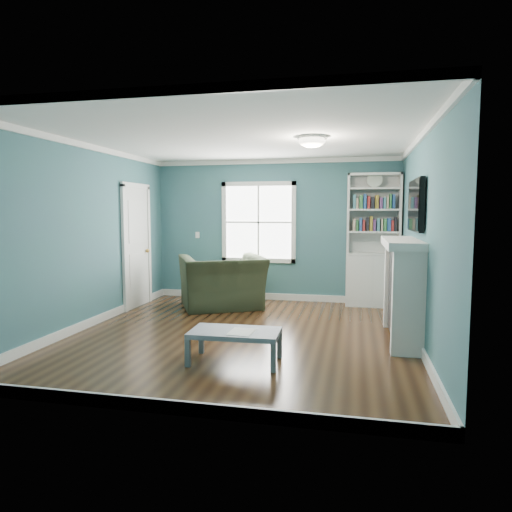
# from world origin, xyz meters

# --- Properties ---
(floor) EXTENTS (5.00, 5.00, 0.00)m
(floor) POSITION_xyz_m (0.00, 0.00, 0.00)
(floor) COLOR black
(floor) RESTS_ON ground
(room_walls) EXTENTS (5.00, 5.00, 5.00)m
(room_walls) POSITION_xyz_m (0.00, 0.00, 1.58)
(room_walls) COLOR #386F6F
(room_walls) RESTS_ON ground
(trim) EXTENTS (4.50, 5.00, 2.60)m
(trim) POSITION_xyz_m (0.00, 0.00, 1.24)
(trim) COLOR white
(trim) RESTS_ON ground
(window) EXTENTS (1.40, 0.06, 1.50)m
(window) POSITION_xyz_m (-0.30, 2.49, 1.45)
(window) COLOR white
(window) RESTS_ON room_walls
(bookshelf) EXTENTS (0.90, 0.35, 2.31)m
(bookshelf) POSITION_xyz_m (1.77, 2.30, 0.92)
(bookshelf) COLOR silver
(bookshelf) RESTS_ON ground
(fireplace) EXTENTS (0.44, 1.58, 1.30)m
(fireplace) POSITION_xyz_m (2.08, 0.20, 0.64)
(fireplace) COLOR black
(fireplace) RESTS_ON ground
(tv) EXTENTS (0.06, 1.10, 0.65)m
(tv) POSITION_xyz_m (2.20, 0.20, 1.72)
(tv) COLOR black
(tv) RESTS_ON fireplace
(door) EXTENTS (0.12, 0.98, 2.17)m
(door) POSITION_xyz_m (-2.22, 1.40, 1.07)
(door) COLOR silver
(door) RESTS_ON ground
(ceiling_fixture) EXTENTS (0.38, 0.38, 0.15)m
(ceiling_fixture) POSITION_xyz_m (0.90, 0.10, 2.55)
(ceiling_fixture) COLOR white
(ceiling_fixture) RESTS_ON room_walls
(light_switch) EXTENTS (0.08, 0.01, 0.12)m
(light_switch) POSITION_xyz_m (-1.50, 2.48, 1.20)
(light_switch) COLOR white
(light_switch) RESTS_ON room_walls
(recliner) EXTENTS (1.62, 1.42, 1.19)m
(recliner) POSITION_xyz_m (-0.75, 1.60, 0.60)
(recliner) COLOR #232D1C
(recliner) RESTS_ON ground
(coffee_table) EXTENTS (0.99, 0.56, 0.35)m
(coffee_table) POSITION_xyz_m (0.20, -1.12, 0.31)
(coffee_table) COLOR #525C62
(coffee_table) RESTS_ON ground
(paper_sheet) EXTENTS (0.26, 0.33, 0.00)m
(paper_sheet) POSITION_xyz_m (0.28, -1.17, 0.36)
(paper_sheet) COLOR white
(paper_sheet) RESTS_ON coffee_table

